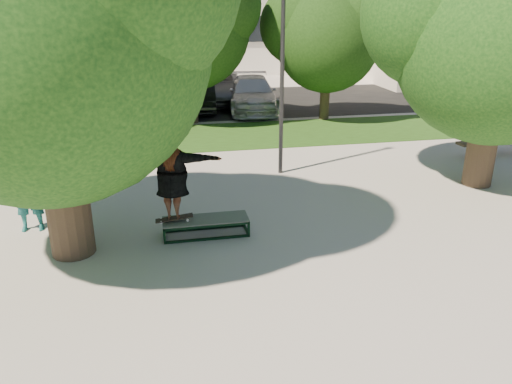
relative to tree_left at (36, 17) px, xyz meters
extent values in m
plane|color=#A19994|center=(4.29, -1.09, -4.42)|extent=(120.00, 120.00, 0.00)
cube|color=#213F12|center=(5.29, 8.41, -4.41)|extent=(30.00, 4.00, 0.02)
cube|color=black|center=(4.29, 14.91, -4.42)|extent=(40.00, 8.00, 0.01)
cylinder|color=#38281E|center=(0.09, -0.09, -2.82)|extent=(0.84, 0.84, 3.20)
sphere|color=#0F3811|center=(0.09, -0.09, -0.35)|extent=(5.80, 5.80, 5.80)
cylinder|color=#38281E|center=(10.29, 1.91, -2.92)|extent=(0.76, 0.76, 3.00)
sphere|color=#0F3811|center=(10.29, 1.91, -0.64)|extent=(5.20, 5.20, 5.20)
sphere|color=#0F3811|center=(8.99, 2.69, 0.01)|extent=(3.90, 3.90, 3.90)
cylinder|color=#38281E|center=(-2.21, 9.91, -3.02)|extent=(0.44, 0.44, 2.80)
sphere|color=black|center=(-2.21, 9.91, -0.96)|extent=(4.40, 4.40, 4.40)
sphere|color=black|center=(-3.31, 10.57, -0.41)|extent=(3.30, 3.30, 3.30)
sphere|color=black|center=(-1.22, 9.47, -0.19)|extent=(3.08, 3.08, 3.08)
cylinder|color=#38281E|center=(3.29, 10.91, -2.92)|extent=(0.50, 0.50, 3.00)
sphere|color=black|center=(3.29, 10.91, -0.70)|extent=(4.80, 4.80, 4.80)
sphere|color=black|center=(2.09, 11.63, -0.10)|extent=(3.60, 3.60, 3.60)
sphere|color=black|center=(4.37, 10.43, 0.14)|extent=(3.36, 3.36, 3.36)
cylinder|color=#38281E|center=(8.79, 10.41, -3.12)|extent=(0.40, 0.40, 2.60)
sphere|color=black|center=(8.79, 10.41, -1.19)|extent=(4.20, 4.20, 4.20)
sphere|color=black|center=(7.74, 11.04, -0.67)|extent=(3.15, 3.15, 3.15)
sphere|color=black|center=(9.74, 9.99, -0.46)|extent=(2.94, 2.94, 2.94)
cylinder|color=#2D2D30|center=(5.29, 3.91, -1.42)|extent=(0.12, 0.12, 6.00)
cube|color=black|center=(2.29, 23.85, -1.42)|extent=(27.60, 0.12, 1.60)
cube|color=silver|center=(22.29, 20.91, -0.42)|extent=(15.00, 10.00, 8.00)
cube|color=#475147|center=(2.74, 0.20, -4.06)|extent=(1.80, 0.60, 0.03)
cylinder|color=white|center=(1.82, 0.12, -4.02)|extent=(0.06, 0.03, 0.06)
cylinder|color=white|center=(1.82, 0.28, -4.02)|extent=(0.06, 0.03, 0.06)
cylinder|color=white|center=(2.36, 0.12, -4.02)|extent=(0.06, 0.03, 0.06)
cylinder|color=white|center=(2.36, 0.28, -4.02)|extent=(0.06, 0.03, 0.06)
cube|color=black|center=(2.09, 0.20, -3.98)|extent=(0.78, 0.20, 0.10)
imported|color=brown|center=(2.09, 0.20, -3.13)|extent=(2.13, 0.94, 1.68)
imported|color=#195D5F|center=(-0.92, 1.19, -3.46)|extent=(0.70, 0.46, 1.93)
cube|color=#473D2A|center=(11.61, 4.23, -4.21)|extent=(0.17, 0.17, 0.43)
cube|color=#473D2A|center=(12.79, 4.34, -3.97)|extent=(3.25, 0.70, 0.09)
imported|color=#ABAAAF|center=(0.79, 15.41, -3.64)|extent=(2.20, 4.72, 1.56)
imported|color=black|center=(3.79, 13.39, -3.72)|extent=(1.82, 4.34, 1.40)
imported|color=#59595E|center=(4.74, 15.11, -3.61)|extent=(3.09, 6.01, 1.62)
imported|color=#BDBCC2|center=(6.17, 12.83, -3.68)|extent=(2.65, 5.35, 1.49)
camera|label=1|loc=(1.91, -9.46, 0.24)|focal=35.00mm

